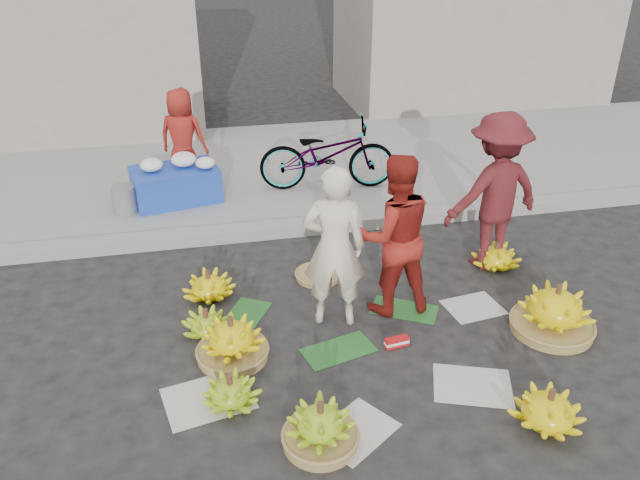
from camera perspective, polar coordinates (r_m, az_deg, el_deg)
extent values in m
plane|color=black|center=(5.97, 2.20, -8.78)|extent=(80.00, 80.00, 0.00)
cube|color=gray|center=(7.76, -1.66, 1.21)|extent=(40.00, 0.25, 0.15)
cube|color=gray|center=(9.67, -3.92, 6.61)|extent=(40.00, 4.00, 0.12)
cube|color=gray|center=(12.26, -26.30, 17.92)|extent=(6.00, 3.00, 4.00)
cylinder|color=olive|center=(5.74, -7.98, -10.23)|extent=(0.63, 0.63, 0.09)
cylinder|color=#43271B|center=(5.54, -8.21, -7.50)|extent=(0.05, 0.05, 0.12)
cylinder|color=#43271B|center=(5.16, -8.27, -12.67)|extent=(0.05, 0.05, 0.12)
cylinder|color=olive|center=(4.92, 0.03, -17.74)|extent=(0.56, 0.56, 0.09)
cylinder|color=#43271B|center=(4.71, 0.03, -15.20)|extent=(0.05, 0.05, 0.12)
cylinder|color=#43271B|center=(5.19, 20.42, -13.22)|extent=(0.05, 0.05, 0.12)
cylinder|color=olive|center=(6.41, 20.39, -7.40)|extent=(0.77, 0.77, 0.09)
cylinder|color=#43271B|center=(6.19, 21.01, -4.31)|extent=(0.05, 0.05, 0.12)
cylinder|color=#43271B|center=(7.19, 15.89, -0.57)|extent=(0.05, 0.05, 0.12)
cylinder|color=#43271B|center=(5.96, -10.43, -6.76)|extent=(0.05, 0.05, 0.12)
cylinder|color=#43271B|center=(6.47, -10.21, -3.26)|extent=(0.05, 0.05, 0.12)
cylinder|color=olive|center=(6.83, -0.19, -3.26)|extent=(0.60, 0.60, 0.06)
cube|color=red|center=(5.84, 7.03, -9.24)|extent=(0.23, 0.10, 0.09)
imported|color=beige|center=(5.76, 1.29, -0.69)|extent=(0.66, 0.50, 1.61)
imported|color=maroon|center=(5.99, 6.73, 0.43)|extent=(0.81, 0.63, 1.64)
imported|color=maroon|center=(6.98, 15.68, 4.24)|extent=(1.23, 0.84, 1.76)
cube|color=#1936A3|center=(8.51, -13.05, 4.98)|extent=(1.21, 0.89, 0.46)
ellipsoid|color=white|center=(8.37, -15.15, 6.61)|extent=(0.29, 0.29, 0.16)
ellipsoid|color=white|center=(8.44, -12.35, 7.18)|extent=(0.33, 0.33, 0.18)
ellipsoid|color=white|center=(8.31, -10.43, 6.91)|extent=(0.26, 0.26, 0.14)
cylinder|color=slate|center=(8.36, -17.43, 3.58)|extent=(0.31, 0.31, 0.35)
imported|color=maroon|center=(8.91, -12.45, 9.17)|extent=(0.78, 0.65, 1.35)
imported|color=gray|center=(8.61, 0.66, 7.84)|extent=(0.86, 1.92, 0.98)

